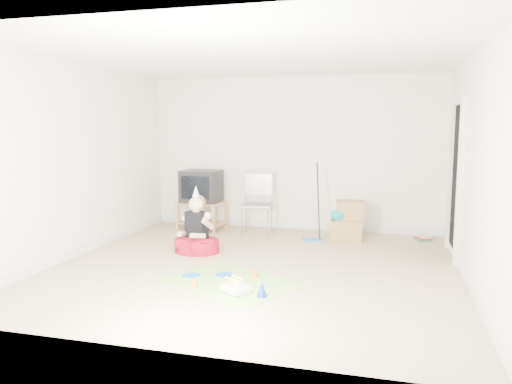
% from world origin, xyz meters
% --- Properties ---
extents(ground, '(5.00, 5.00, 0.00)m').
position_xyz_m(ground, '(0.00, 0.00, 0.00)').
color(ground, tan).
rests_on(ground, ground).
extents(doorway_recess, '(0.02, 0.90, 2.05)m').
position_xyz_m(doorway_recess, '(2.48, 1.20, 1.02)').
color(doorway_recess, black).
rests_on(doorway_recess, ground).
extents(tv_stand, '(0.84, 0.60, 0.48)m').
position_xyz_m(tv_stand, '(-1.50, 2.00, 0.28)').
color(tv_stand, '#A6764B').
rests_on(tv_stand, ground).
extents(crt_tv, '(0.65, 0.54, 0.54)m').
position_xyz_m(crt_tv, '(-1.50, 2.00, 0.75)').
color(crt_tv, black).
rests_on(crt_tv, tv_stand).
extents(folding_chair, '(0.51, 0.49, 1.04)m').
position_xyz_m(folding_chair, '(-0.45, 1.77, 0.50)').
color(folding_chair, gray).
rests_on(folding_chair, ground).
extents(cardboard_boxes, '(0.53, 0.42, 0.61)m').
position_xyz_m(cardboard_boxes, '(0.99, 1.84, 0.29)').
color(cardboard_boxes, '#977649').
rests_on(cardboard_boxes, ground).
extents(floor_mop, '(0.32, 0.39, 1.20)m').
position_xyz_m(floor_mop, '(0.48, 1.62, 0.26)').
color(floor_mop, '#245FB4').
rests_on(floor_mop, ground).
extents(book_pile, '(0.25, 0.28, 0.08)m').
position_xyz_m(book_pile, '(2.14, 2.11, 0.04)').
color(book_pile, '#25704D').
rests_on(book_pile, ground).
extents(seated_woman, '(0.80, 0.80, 0.95)m').
position_xyz_m(seated_woman, '(-1.00, 0.51, 0.21)').
color(seated_woman, maroon).
rests_on(seated_woman, ground).
extents(party_mat, '(1.81, 1.64, 0.01)m').
position_xyz_m(party_mat, '(-0.12, -0.69, 0.00)').
color(party_mat, '#FB348B').
rests_on(party_mat, ground).
extents(birthday_cake, '(0.36, 0.34, 0.14)m').
position_xyz_m(birthday_cake, '(0.05, -1.02, 0.04)').
color(birthday_cake, silver).
rests_on(birthday_cake, party_mat).
extents(blue_plate_near, '(0.30, 0.30, 0.01)m').
position_xyz_m(blue_plate_near, '(-0.25, -0.47, 0.01)').
color(blue_plate_near, blue).
rests_on(blue_plate_near, party_mat).
extents(blue_plate_far, '(0.29, 0.29, 0.01)m').
position_xyz_m(blue_plate_far, '(-0.63, -0.60, 0.01)').
color(blue_plate_far, blue).
rests_on(blue_plate_far, party_mat).
extents(orange_cup_near, '(0.11, 0.11, 0.09)m').
position_xyz_m(orange_cup_near, '(0.11, -0.46, 0.05)').
color(orange_cup_near, orange).
rests_on(orange_cup_near, party_mat).
extents(orange_cup_far, '(0.09, 0.09, 0.09)m').
position_xyz_m(orange_cup_far, '(-0.43, -1.00, 0.05)').
color(orange_cup_far, orange).
rests_on(orange_cup_far, party_mat).
extents(blue_party_hat, '(0.12, 0.12, 0.16)m').
position_xyz_m(blue_party_hat, '(0.36, -1.08, 0.09)').
color(blue_party_hat, '#1835AA').
rests_on(blue_party_hat, party_mat).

